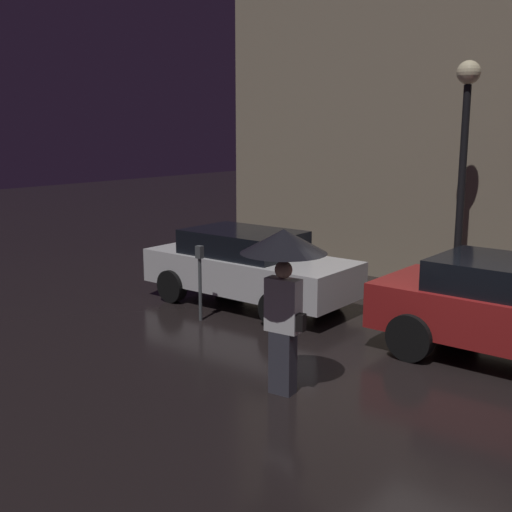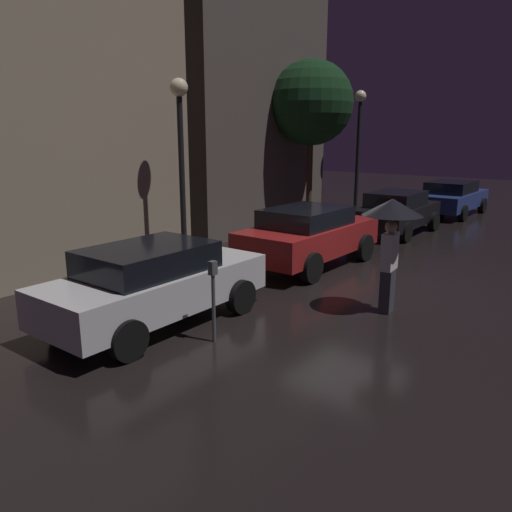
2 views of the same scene
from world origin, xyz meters
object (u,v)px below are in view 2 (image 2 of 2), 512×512
pedestrian_with_umbrella (391,223)px  parking_meter (213,293)px  parked_car_red (309,235)px  parked_car_blue (452,197)px  street_lamp_near (181,137)px  street_lamp_far (359,133)px  parked_car_black (397,212)px  parked_car_white (155,282)px

pedestrian_with_umbrella → parking_meter: (-3.04, 1.59, -0.87)m
parked_car_red → parked_car_blue: 10.62m
parked_car_red → pedestrian_with_umbrella: size_ratio=1.96×
parking_meter → street_lamp_near: street_lamp_near is taller
parked_car_blue → street_lamp_far: street_lamp_far is taller
parking_meter → street_lamp_near: size_ratio=0.30×
parked_car_red → street_lamp_near: bearing=128.5°
parked_car_red → parked_car_black: size_ratio=1.04×
parked_car_blue → parked_car_red: bearing=178.6°
street_lamp_far → parked_car_red: bearing=-161.8°
parking_meter → street_lamp_near: bearing=51.8°
street_lamp_near → street_lamp_far: street_lamp_far is taller
parked_car_blue → pedestrian_with_umbrella: (-12.61, -2.84, 0.96)m
parked_car_red → parked_car_blue: size_ratio=0.96×
street_lamp_far → street_lamp_near: bearing=178.7°
parking_meter → pedestrian_with_umbrella: bearing=-27.6°
street_lamp_near → street_lamp_far: size_ratio=0.94×
parked_car_red → pedestrian_with_umbrella: bearing=-123.7°
parked_car_black → street_lamp_far: 3.72m
parking_meter → street_lamp_near: 5.49m
parking_meter → parked_car_blue: bearing=4.6°
pedestrian_with_umbrella → street_lamp_near: street_lamp_near is taller
parked_car_white → street_lamp_near: (3.10, 2.53, 2.44)m
parked_car_black → parked_car_white: bearing=178.3°
parked_car_red → parking_meter: bearing=-164.5°
pedestrian_with_umbrella → parked_car_red: bearing=-129.8°
pedestrian_with_umbrella → street_lamp_far: 10.44m
parked_car_red → parked_car_blue: parked_car_red is taller
parked_car_black → pedestrian_with_umbrella: pedestrian_with_umbrella is taller
parked_car_red → street_lamp_near: street_lamp_near is taller
pedestrian_with_umbrella → street_lamp_near: bearing=-96.5°
parked_car_white → parked_car_black: size_ratio=1.04×
parked_car_white → parked_car_black: 10.51m
parked_car_blue → street_lamp_near: (-12.60, 2.64, 2.46)m
parked_car_black → parking_meter: (-10.47, -1.41, 0.09)m
parking_meter → parked_car_black: bearing=7.7°
pedestrian_with_umbrella → parking_meter: pedestrian_with_umbrella is taller
parked_car_black → pedestrian_with_umbrella: bearing=-159.9°
parked_car_blue → parked_car_black: bearing=177.8°
parked_car_white → pedestrian_with_umbrella: 4.37m
parked_car_black → street_lamp_near: bearing=159.5°
parked_car_blue → street_lamp_near: bearing=167.8°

